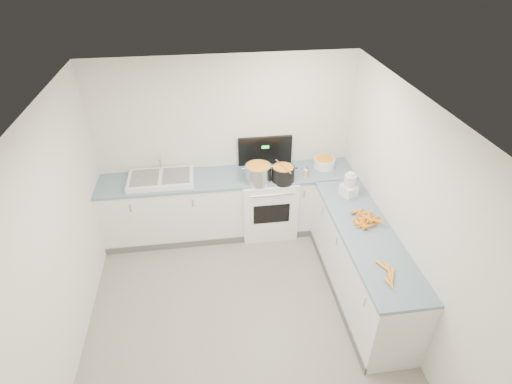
{
  "coord_description": "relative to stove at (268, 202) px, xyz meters",
  "views": [
    {
      "loc": [
        -0.26,
        -2.95,
        3.78
      ],
      "look_at": [
        0.3,
        1.1,
        1.05
      ],
      "focal_mm": 28.0,
      "sensor_mm": 36.0,
      "label": 1
    }
  ],
  "objects": [
    {
      "name": "ceiling",
      "position": [
        -0.55,
        -1.69,
        2.03
      ],
      "size": [
        3.5,
        4.0,
        0.0
      ],
      "primitive_type": null,
      "rotation": [
        3.14,
        0.0,
        0.0
      ],
      "color": "silver",
      "rests_on": "ground"
    },
    {
      "name": "counter_right",
      "position": [
        0.9,
        -1.39,
        -0.0
      ],
      "size": [
        0.62,
        2.2,
        0.94
      ],
      "color": "white",
      "rests_on": "ground"
    },
    {
      "name": "wall_left",
      "position": [
        -2.3,
        -1.69,
        0.78
      ],
      "size": [
        0.0,
        4.0,
        2.5
      ],
      "primitive_type": null,
      "rotation": [
        1.57,
        0.0,
        1.57
      ],
      "color": "silver",
      "rests_on": "ground"
    },
    {
      "name": "counter_back",
      "position": [
        -0.55,
        0.01,
        -0.0
      ],
      "size": [
        3.5,
        0.62,
        0.94
      ],
      "color": "white",
      "rests_on": "ground"
    },
    {
      "name": "spice_jar",
      "position": [
        0.49,
        -0.15,
        0.52
      ],
      "size": [
        0.06,
        0.06,
        0.1
      ],
      "primitive_type": "cylinder",
      "color": "#E5B266",
      "rests_on": "counter_back"
    },
    {
      "name": "peeled_carrots",
      "position": [
        0.85,
        -2.07,
        0.49
      ],
      "size": [
        0.16,
        0.43,
        0.04
      ],
      "color": "orange",
      "rests_on": "counter_right"
    },
    {
      "name": "wall_back",
      "position": [
        -0.55,
        0.31,
        0.78
      ],
      "size": [
        3.5,
        0.0,
        2.5
      ],
      "primitive_type": null,
      "rotation": [
        1.57,
        0.0,
        0.0
      ],
      "color": "silver",
      "rests_on": "ground"
    },
    {
      "name": "floor",
      "position": [
        -0.55,
        -1.69,
        -0.47
      ],
      "size": [
        3.5,
        4.0,
        0.0
      ],
      "primitive_type": null,
      "color": "gray",
      "rests_on": "ground"
    },
    {
      "name": "black_pot",
      "position": [
        0.17,
        -0.18,
        0.55
      ],
      "size": [
        0.35,
        0.35,
        0.22
      ],
      "primitive_type": "cylinder",
      "rotation": [
        0.0,
        0.0,
        -0.15
      ],
      "color": "black",
      "rests_on": "stove"
    },
    {
      "name": "wall_right",
      "position": [
        1.2,
        -1.69,
        0.78
      ],
      "size": [
        0.0,
        4.0,
        2.5
      ],
      "primitive_type": null,
      "rotation": [
        1.57,
        0.0,
        -1.57
      ],
      "color": "silver",
      "rests_on": "ground"
    },
    {
      "name": "peelings",
      "position": [
        -1.68,
        0.01,
        0.54
      ],
      "size": [
        0.21,
        0.22,
        0.01
      ],
      "color": "tan",
      "rests_on": "sink"
    },
    {
      "name": "carrot_pile",
      "position": [
        0.94,
        -1.21,
        0.5
      ],
      "size": [
        0.35,
        0.4,
        0.09
      ],
      "color": "orange",
      "rests_on": "counter_right"
    },
    {
      "name": "food_processor",
      "position": [
        0.92,
        -0.65,
        0.61
      ],
      "size": [
        0.22,
        0.24,
        0.33
      ],
      "color": "white",
      "rests_on": "counter_right"
    },
    {
      "name": "sink",
      "position": [
        -1.45,
        0.02,
        0.5
      ],
      "size": [
        0.86,
        0.52,
        0.31
      ],
      "color": "white",
      "rests_on": "counter_back"
    },
    {
      "name": "extract_bottle",
      "position": [
        0.51,
        -0.12,
        0.52
      ],
      "size": [
        0.04,
        0.04,
        0.1
      ],
      "primitive_type": "cylinder",
      "color": "#593319",
      "rests_on": "counter_back"
    },
    {
      "name": "wooden_spoon",
      "position": [
        0.17,
        -0.18,
        0.67
      ],
      "size": [
        0.14,
        0.39,
        0.02
      ],
      "primitive_type": "cylinder",
      "rotation": [
        1.57,
        0.0,
        0.32
      ],
      "color": "#AD7A47",
      "rests_on": "black_pot"
    },
    {
      "name": "mixing_bowl",
      "position": [
        0.81,
        0.08,
        0.53
      ],
      "size": [
        0.34,
        0.34,
        0.14
      ],
      "primitive_type": "cylinder",
      "rotation": [
        0.0,
        0.0,
        0.17
      ],
      "color": "white",
      "rests_on": "counter_back"
    },
    {
      "name": "stove",
      "position": [
        0.0,
        0.0,
        0.0
      ],
      "size": [
        0.76,
        0.65,
        1.36
      ],
      "color": "white",
      "rests_on": "ground"
    },
    {
      "name": "steel_pot",
      "position": [
        -0.16,
        -0.15,
        0.57
      ],
      "size": [
        0.39,
        0.39,
        0.25
      ],
      "primitive_type": "cylinder",
      "rotation": [
        0.0,
        0.0,
        -0.16
      ],
      "color": "silver",
      "rests_on": "stove"
    }
  ]
}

